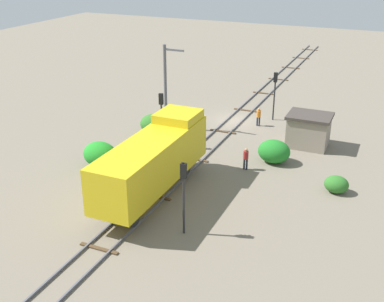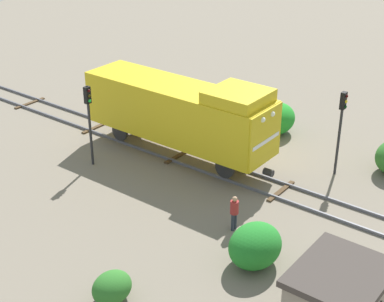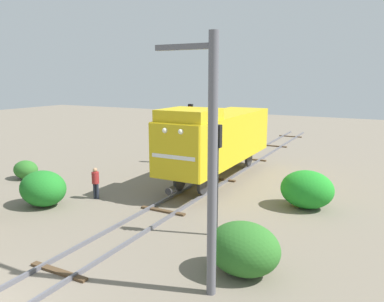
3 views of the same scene
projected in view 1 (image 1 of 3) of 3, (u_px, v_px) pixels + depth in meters
The scene contains 14 objects.
ground_plane at pixel (235, 121), 45.57m from camera, with size 117.05×117.05×0.00m, color #756B5B.
railway_track at pixel (235, 120), 45.54m from camera, with size 2.40×78.04×0.16m.
locomotive at pixel (154, 158), 30.92m from camera, with size 2.90×11.60×4.60m.
traffic_signal_near at pixel (275, 87), 44.58m from camera, with size 0.32×0.34×4.59m.
traffic_signal_mid at pixel (161, 110), 38.47m from camera, with size 0.32×0.34×4.58m.
traffic_signal_far at pixel (184, 186), 26.74m from camera, with size 0.32×0.34×4.46m.
worker_near_track at pixel (259, 116), 43.92m from camera, with size 0.38×0.38×1.70m.
worker_by_signal at pixel (246, 157), 35.42m from camera, with size 0.38×0.38×1.70m.
catenary_mast at pixel (166, 85), 41.97m from camera, with size 1.94×0.28×7.62m.
relay_hut at pixel (309, 130), 39.40m from camera, with size 3.50×2.90×2.74m.
bush_near at pixel (336, 184), 32.28m from camera, with size 1.63×1.34×1.19m, color #2C6D26.
bush_mid at pixel (274, 151), 36.61m from camera, with size 2.47×2.02×1.80m, color #207926.
bush_far at pixel (154, 124), 42.13m from camera, with size 2.43×1.99×1.77m, color #2D6B26.
bush_back at pixel (100, 154), 36.03m from camera, with size 2.60×2.12×1.89m, color #218A26.
Camera 1 is at (-13.62, 40.92, 15.51)m, focal length 45.00 mm.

